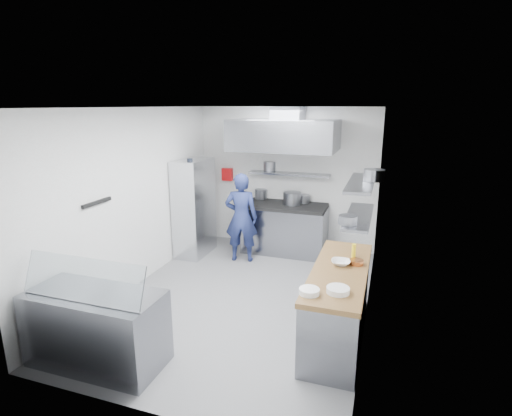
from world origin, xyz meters
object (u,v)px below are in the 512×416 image
(chef, at_px, (241,218))
(wire_rack, at_px, (194,208))
(gas_range, at_px, (285,229))
(display_case, at_px, (97,328))

(chef, relative_size, wire_rack, 0.89)
(gas_range, bearing_deg, wire_rack, -157.99)
(gas_range, bearing_deg, chef, -132.70)
(gas_range, distance_m, display_case, 4.25)
(gas_range, height_order, display_case, gas_range)
(wire_rack, relative_size, display_case, 1.23)
(gas_range, xyz_separation_m, chef, (-0.65, -0.71, 0.38))
(wire_rack, distance_m, display_case, 3.52)
(gas_range, xyz_separation_m, wire_rack, (-1.63, -0.66, 0.48))
(gas_range, bearing_deg, display_case, -105.02)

